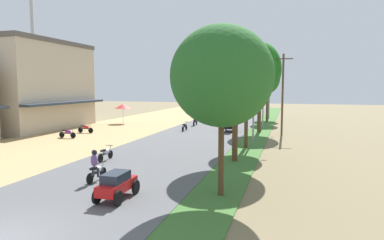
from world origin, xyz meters
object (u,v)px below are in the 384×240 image
vendor_umbrella (123,106)px  parked_motorbike_second (68,133)px  median_tree_third (247,75)px  car_sedan_red (117,184)px  median_tree_second (236,69)px  car_van_black (229,123)px  median_tree_sixth (269,74)px  motorbike_ahead_third (106,153)px  motorbike_ahead_fourth (185,126)px  median_tree_nearest (222,76)px  median_tree_fourth (260,70)px  median_tree_fifth (268,78)px  utility_pole_near (283,93)px  streetlamp_mid (263,91)px  motorbike_ahead_fifth (195,119)px  streetlamp_far (269,87)px  streetlamp_near (254,95)px  motorbike_ahead_second (96,166)px  parked_motorbike_third (86,128)px

vendor_umbrella → parked_motorbike_second: bearing=-85.6°
median_tree_third → car_sedan_red: bearing=-105.1°
median_tree_second → car_van_black: (-2.81, 13.99, -5.04)m
median_tree_second → median_tree_sixth: size_ratio=0.97×
motorbike_ahead_third → motorbike_ahead_fourth: bearing=88.0°
median_tree_sixth → motorbike_ahead_fourth: 20.04m
median_tree_nearest → median_tree_fourth: (-0.22, 21.52, 1.28)m
parked_motorbike_second → median_tree_fifth: 26.75m
utility_pole_near → median_tree_sixth: bearing=97.9°
utility_pole_near → car_van_black: (-5.47, 0.70, -3.24)m
car_sedan_red → motorbike_ahead_third: bearing=124.1°
median_tree_second → streetlamp_mid: size_ratio=1.10×
car_sedan_red → motorbike_ahead_fifth: bearing=98.7°
streetlamp_far → median_tree_nearest: bearing=-89.8°
median_tree_third → streetlamp_near: (0.28, 2.69, -1.63)m
median_tree_sixth → streetlamp_far: median_tree_sixth is taller
median_tree_second → median_tree_sixth: (0.26, 30.46, 0.75)m
parked_motorbike_second → motorbike_ahead_second: (10.67, -12.06, 0.30)m
motorbike_ahead_fifth → motorbike_ahead_third: bearing=-90.8°
streetlamp_mid → car_sedan_red: bearing=-98.4°
median_tree_fifth → motorbike_ahead_second: 32.91m
streetlamp_near → motorbike_ahead_second: (-6.45, -14.56, -3.34)m
median_tree_second → median_tree_third: size_ratio=1.07×
vendor_umbrella → car_sedan_red: (14.06, -27.14, -1.57)m
median_tree_fourth → streetlamp_mid: (0.08, 3.96, -2.27)m
median_tree_fifth → motorbike_ahead_third: size_ratio=4.47×
parked_motorbike_second → median_tree_nearest: (17.25, -12.33, 4.83)m
streetlamp_mid → car_sedan_red: size_ratio=3.31×
streetlamp_near → motorbike_ahead_third: 13.71m
median_tree_sixth → streetlamp_mid: bearing=-89.5°
parked_motorbike_third → car_sedan_red: bearing=-52.8°
median_tree_third → median_tree_sixth: (0.17, 25.41, 0.99)m
streetlamp_near → streetlamp_far: size_ratio=0.85×
median_tree_fourth → median_tree_fifth: (0.12, 10.60, -0.66)m
median_tree_sixth → motorbike_ahead_third: median_tree_sixth is taller
median_tree_second → parked_motorbike_second: bearing=162.6°
parked_motorbike_third → car_van_black: 15.26m
vendor_umbrella → car_van_black: 15.57m
parked_motorbike_second → motorbike_ahead_fourth: (9.14, 7.88, 0.02)m
median_tree_fourth → streetlamp_far: 13.60m
streetlamp_mid → streetlamp_far: bearing=90.0°
median_tree_nearest → motorbike_ahead_fourth: median_tree_nearest is taller
median_tree_sixth → streetlamp_near: median_tree_sixth is taller
median_tree_fifth → streetlamp_far: (-0.03, 2.88, -1.14)m
parked_motorbike_third → motorbike_ahead_fifth: motorbike_ahead_fifth is taller
median_tree_nearest → parked_motorbike_third: bearing=138.1°
motorbike_ahead_fourth → streetlamp_far: bearing=61.6°
parked_motorbike_third → motorbike_ahead_fourth: (9.53, 4.35, 0.02)m
vendor_umbrella → car_sedan_red: vendor_umbrella is taller
car_van_black → median_tree_fourth: bearing=8.2°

